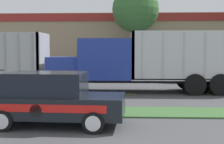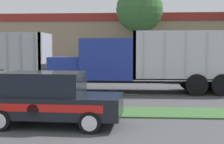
% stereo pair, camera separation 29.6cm
% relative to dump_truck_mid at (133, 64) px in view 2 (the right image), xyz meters
% --- Properties ---
extents(grass_verge, '(120.00, 1.90, 0.06)m').
position_rel_dump_truck_mid_xyz_m(grass_verge, '(-1.00, -5.94, -1.57)').
color(grass_verge, '#3D6633').
rests_on(grass_verge, ground_plane).
extents(centre_line_3, '(2.40, 0.14, 0.01)m').
position_rel_dump_truck_mid_xyz_m(centre_line_3, '(-6.32, -0.99, -1.59)').
color(centre_line_3, yellow).
rests_on(centre_line_3, ground_plane).
extents(centre_line_4, '(2.40, 0.14, 0.01)m').
position_rel_dump_truck_mid_xyz_m(centre_line_4, '(-0.92, -0.99, -1.59)').
color(centre_line_4, yellow).
rests_on(centre_line_4, ground_plane).
extents(centre_line_5, '(2.40, 0.14, 0.01)m').
position_rel_dump_truck_mid_xyz_m(centre_line_5, '(4.48, -0.99, -1.59)').
color(centre_line_5, yellow).
rests_on(centre_line_5, ground_plane).
extents(dump_truck_mid, '(11.30, 2.81, 3.39)m').
position_rel_dump_truck_mid_xyz_m(dump_truck_mid, '(0.00, 0.00, 0.00)').
color(dump_truck_mid, black).
rests_on(dump_truck_mid, ground_plane).
extents(rally_car, '(4.41, 2.10, 1.72)m').
position_rel_dump_truck_mid_xyz_m(rally_car, '(-2.60, -8.03, -0.74)').
color(rally_car, black).
rests_on(rally_car, ground_plane).
extents(traffic_cone, '(0.39, 0.39, 0.63)m').
position_rel_dump_truck_mid_xyz_m(traffic_cone, '(-4.11, -6.51, -1.29)').
color(traffic_cone, black).
rests_on(traffic_cone, ground_plane).
extents(store_building_backdrop, '(25.52, 12.10, 6.23)m').
position_rel_dump_truck_mid_xyz_m(store_building_backdrop, '(-2.14, 20.96, 1.52)').
color(store_building_backdrop, '#9E896B').
rests_on(store_building_backdrop, ground_plane).
extents(tree_behind_centre, '(4.42, 4.42, 9.54)m').
position_rel_dump_truck_mid_xyz_m(tree_behind_centre, '(0.60, 12.21, 5.01)').
color(tree_behind_centre, '#473828').
rests_on(tree_behind_centre, ground_plane).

